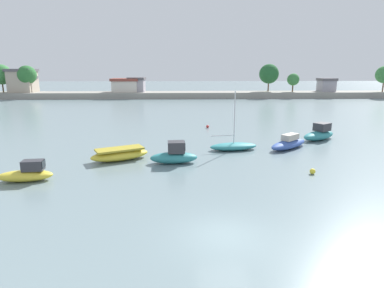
{
  "coord_description": "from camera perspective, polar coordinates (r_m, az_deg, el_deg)",
  "views": [
    {
      "loc": [
        -2.02,
        -13.58,
        7.71
      ],
      "look_at": [
        -1.03,
        14.66,
        1.03
      ],
      "focal_mm": 29.7,
      "sensor_mm": 36.0,
      "label": 1
    }
  ],
  "objects": [
    {
      "name": "moored_boat_0",
      "position": [
        25.29,
        -27.57,
        -4.78
      ],
      "size": [
        3.88,
        1.79,
        1.5
      ],
      "rotation": [
        0.0,
        0.0,
        0.11
      ],
      "color": "yellow",
      "rests_on": "ground"
    },
    {
      "name": "moored_boat_1",
      "position": [
        28.21,
        -12.82,
        -1.83
      ],
      "size": [
        5.34,
        3.91,
        1.07
      ],
      "rotation": [
        0.0,
        0.0,
        0.45
      ],
      "color": "yellow",
      "rests_on": "ground"
    },
    {
      "name": "ground_plane",
      "position": [
        15.74,
        5.85,
        -16.1
      ],
      "size": [
        400.0,
        400.0,
        0.0
      ],
      "primitive_type": "plane",
      "color": "slate"
    },
    {
      "name": "distant_shoreline",
      "position": [
        88.92,
        -4.93,
        9.97
      ],
      "size": [
        124.84,
        8.12,
        9.13
      ],
      "color": "gray",
      "rests_on": "ground"
    },
    {
      "name": "moored_boat_4",
      "position": [
        33.02,
        16.99,
        0.12
      ],
      "size": [
        5.2,
        4.7,
        1.43
      ],
      "rotation": [
        0.0,
        0.0,
        0.69
      ],
      "color": "#3856A8",
      "rests_on": "ground"
    },
    {
      "name": "moored_boat_3",
      "position": [
        31.23,
        7.45,
        -0.39
      ],
      "size": [
        4.89,
        2.47,
        5.72
      ],
      "rotation": [
        0.0,
        0.0,
        0.15
      ],
      "color": "teal",
      "rests_on": "ground"
    },
    {
      "name": "mooring_buoy_1",
      "position": [
        42.74,
        2.82,
        3.17
      ],
      "size": [
        0.41,
        0.41,
        0.41
      ],
      "primitive_type": "sphere",
      "color": "red",
      "rests_on": "ground"
    },
    {
      "name": "moored_boat_5",
      "position": [
        38.22,
        21.9,
        1.71
      ],
      "size": [
        5.03,
        4.19,
        1.86
      ],
      "rotation": [
        0.0,
        0.0,
        0.59
      ],
      "color": "teal",
      "rests_on": "ground"
    },
    {
      "name": "mooring_buoy_0",
      "position": [
        25.64,
        20.83,
        -4.6
      ],
      "size": [
        0.42,
        0.42,
        0.42
      ],
      "primitive_type": "sphere",
      "color": "yellow",
      "rests_on": "ground"
    },
    {
      "name": "moored_boat_2",
      "position": [
        26.63,
        -3.18,
        -2.06
      ],
      "size": [
        4.04,
        1.77,
        1.86
      ],
      "rotation": [
        0.0,
        0.0,
        0.06
      ],
      "color": "teal",
      "rests_on": "ground"
    }
  ]
}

